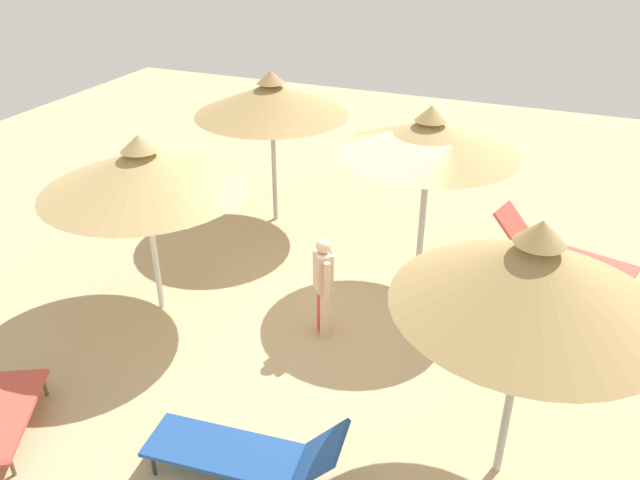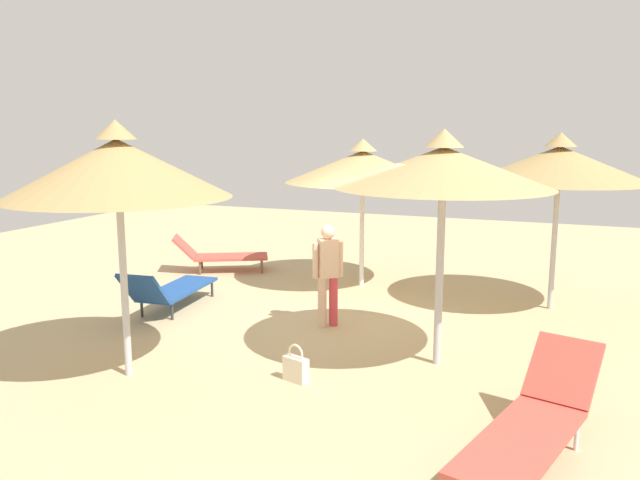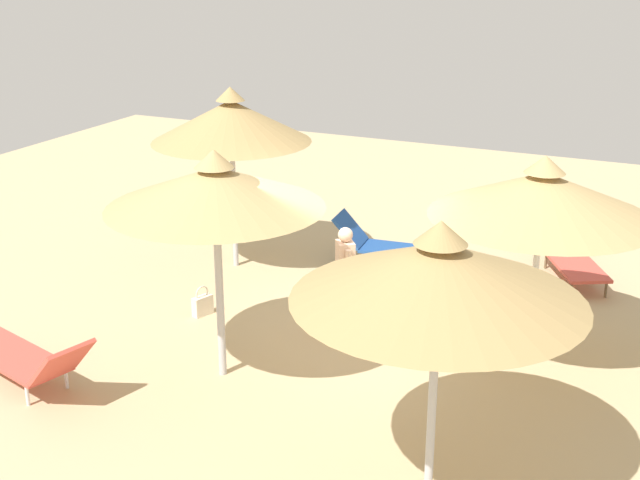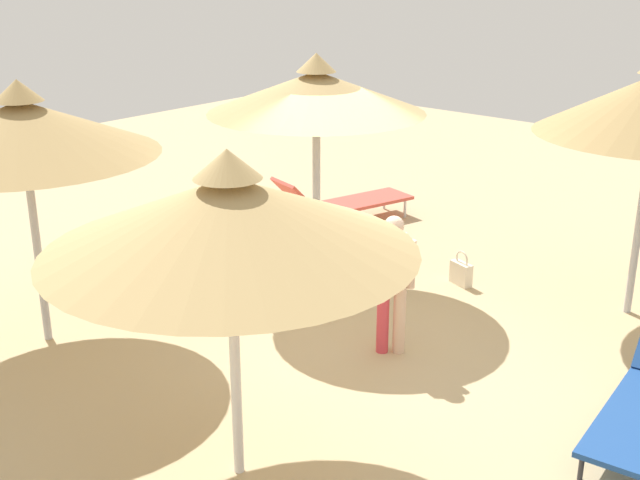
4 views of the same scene
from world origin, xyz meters
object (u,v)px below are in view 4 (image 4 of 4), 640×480
(parasol_umbrella_far_left, at_px, (22,128))
(parasol_umbrella_far_right, at_px, (229,215))
(parasol_umbrella_center, at_px, (316,92))
(lounge_chair_edge, at_px, (341,201))
(handbag, at_px, (461,272))
(person_standing_back, at_px, (392,277))

(parasol_umbrella_far_left, bearing_deg, parasol_umbrella_far_right, -5.27)
(parasol_umbrella_center, distance_m, parasol_umbrella_far_left, 3.34)
(parasol_umbrella_far_right, distance_m, lounge_chair_edge, 6.65)
(parasol_umbrella_far_left, bearing_deg, handbag, 58.38)
(parasol_umbrella_far_left, distance_m, handbag, 5.49)
(parasol_umbrella_far_right, bearing_deg, person_standing_back, 96.68)
(parasol_umbrella_far_left, xyz_separation_m, lounge_chair_edge, (-0.03, 5.13, -1.97))
(person_standing_back, bearing_deg, lounge_chair_edge, 136.33)
(parasol_umbrella_far_right, distance_m, parasol_umbrella_far_left, 3.35)
(parasol_umbrella_far_left, height_order, lounge_chair_edge, parasol_umbrella_far_left)
(lounge_chair_edge, distance_m, handbag, 2.81)
(parasol_umbrella_far_left, relative_size, handbag, 6.24)
(parasol_umbrella_far_right, bearing_deg, handbag, 98.64)
(lounge_chair_edge, relative_size, person_standing_back, 1.56)
(person_standing_back, bearing_deg, handbag, 100.96)
(parasol_umbrella_far_left, height_order, person_standing_back, parasol_umbrella_far_left)
(parasol_umbrella_center, xyz_separation_m, handbag, (1.41, 1.18, -2.28))
(parasol_umbrella_center, relative_size, parasol_umbrella_far_right, 1.03)
(parasol_umbrella_far_right, xyz_separation_m, lounge_chair_edge, (-3.36, 5.44, -1.83))
(parasol_umbrella_far_right, xyz_separation_m, person_standing_back, (-0.29, 2.51, -1.36))
(parasol_umbrella_far_left, bearing_deg, parasol_umbrella_center, 68.40)
(handbag, bearing_deg, person_standing_back, -79.04)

